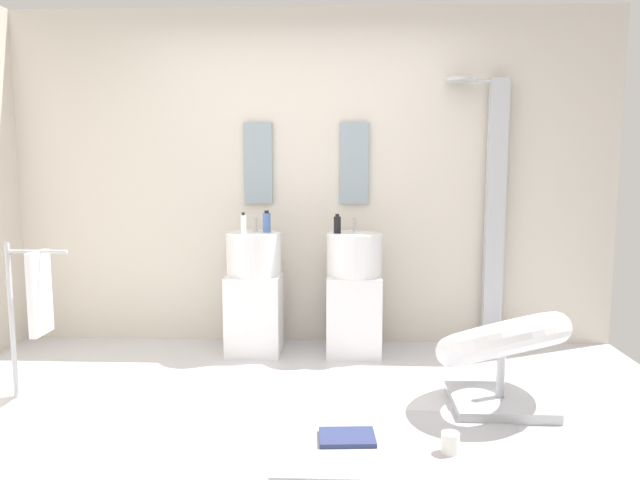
{
  "coord_description": "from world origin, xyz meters",
  "views": [
    {
      "loc": [
        0.29,
        -3.01,
        1.4
      ],
      "look_at": [
        0.15,
        0.55,
        0.95
      ],
      "focal_mm": 33.03,
      "sensor_mm": 36.0,
      "label": 1
    }
  ],
  "objects_px": {
    "pedestal_sink_right": "(354,293)",
    "lounge_chair": "(502,349)",
    "shower_column": "(493,208)",
    "coffee_mug": "(450,443)",
    "magazine_navy": "(347,437)",
    "soap_bottle_blue": "(267,222)",
    "soap_bottle_white": "(243,224)",
    "towel_rack": "(35,296)",
    "pedestal_sink_left": "(254,292)",
    "soap_bottle_black": "(337,224)"
  },
  "relations": [
    {
      "from": "pedestal_sink_right",
      "to": "soap_bottle_blue",
      "type": "relative_size",
      "value": 6.19
    },
    {
      "from": "pedestal_sink_left",
      "to": "coffee_mug",
      "type": "relative_size",
      "value": 10.06
    },
    {
      "from": "pedestal_sink_right",
      "to": "soap_bottle_blue",
      "type": "xyz_separation_m",
      "value": [
        -0.65,
        0.05,
        0.53
      ]
    },
    {
      "from": "pedestal_sink_right",
      "to": "soap_bottle_blue",
      "type": "distance_m",
      "value": 0.84
    },
    {
      "from": "lounge_chair",
      "to": "soap_bottle_white",
      "type": "relative_size",
      "value": 6.81
    },
    {
      "from": "soap_bottle_white",
      "to": "soap_bottle_black",
      "type": "bearing_deg",
      "value": 7.92
    },
    {
      "from": "pedestal_sink_right",
      "to": "coffee_mug",
      "type": "bearing_deg",
      "value": -74.13
    },
    {
      "from": "shower_column",
      "to": "lounge_chair",
      "type": "height_order",
      "value": "shower_column"
    },
    {
      "from": "shower_column",
      "to": "coffee_mug",
      "type": "distance_m",
      "value": 2.16
    },
    {
      "from": "pedestal_sink_right",
      "to": "towel_rack",
      "type": "bearing_deg",
      "value": -153.56
    },
    {
      "from": "towel_rack",
      "to": "soap_bottle_white",
      "type": "xyz_separation_m",
      "value": [
        1.11,
        0.86,
        0.35
      ]
    },
    {
      "from": "coffee_mug",
      "to": "soap_bottle_black",
      "type": "relative_size",
      "value": 0.71
    },
    {
      "from": "pedestal_sink_right",
      "to": "towel_rack",
      "type": "xyz_separation_m",
      "value": [
        -1.91,
        -0.95,
        0.17
      ]
    },
    {
      "from": "lounge_chair",
      "to": "soap_bottle_white",
      "type": "xyz_separation_m",
      "value": [
        -1.64,
        0.88,
        0.63
      ]
    },
    {
      "from": "soap_bottle_blue",
      "to": "shower_column",
      "type": "bearing_deg",
      "value": 6.25
    },
    {
      "from": "lounge_chair",
      "to": "towel_rack",
      "type": "bearing_deg",
      "value": 179.62
    },
    {
      "from": "magazine_navy",
      "to": "soap_bottle_black",
      "type": "height_order",
      "value": "soap_bottle_black"
    },
    {
      "from": "soap_bottle_black",
      "to": "towel_rack",
      "type": "bearing_deg",
      "value": -151.78
    },
    {
      "from": "pedestal_sink_right",
      "to": "soap_bottle_black",
      "type": "relative_size",
      "value": 7.1
    },
    {
      "from": "soap_bottle_blue",
      "to": "pedestal_sink_right",
      "type": "bearing_deg",
      "value": -4.1
    },
    {
      "from": "lounge_chair",
      "to": "towel_rack",
      "type": "relative_size",
      "value": 1.14
    },
    {
      "from": "magazine_navy",
      "to": "soap_bottle_white",
      "type": "relative_size",
      "value": 1.79
    },
    {
      "from": "magazine_navy",
      "to": "soap_bottle_blue",
      "type": "height_order",
      "value": "soap_bottle_blue"
    },
    {
      "from": "soap_bottle_blue",
      "to": "towel_rack",
      "type": "bearing_deg",
      "value": -141.58
    },
    {
      "from": "magazine_navy",
      "to": "soap_bottle_black",
      "type": "xyz_separation_m",
      "value": [
        -0.07,
        1.45,
        0.95
      ]
    },
    {
      "from": "shower_column",
      "to": "lounge_chair",
      "type": "bearing_deg",
      "value": -100.6
    },
    {
      "from": "pedestal_sink_right",
      "to": "soap_bottle_white",
      "type": "distance_m",
      "value": 0.97
    },
    {
      "from": "soap_bottle_black",
      "to": "soap_bottle_white",
      "type": "relative_size",
      "value": 0.89
    },
    {
      "from": "pedestal_sink_left",
      "to": "shower_column",
      "type": "bearing_deg",
      "value": 7.39
    },
    {
      "from": "lounge_chair",
      "to": "coffee_mug",
      "type": "xyz_separation_m",
      "value": [
        -0.39,
        -0.6,
        -0.29
      ]
    },
    {
      "from": "lounge_chair",
      "to": "coffee_mug",
      "type": "relative_size",
      "value": 10.78
    },
    {
      "from": "shower_column",
      "to": "towel_rack",
      "type": "distance_m",
      "value": 3.23
    },
    {
      "from": "towel_rack",
      "to": "soap_bottle_white",
      "type": "height_order",
      "value": "soap_bottle_white"
    },
    {
      "from": "pedestal_sink_left",
      "to": "coffee_mug",
      "type": "bearing_deg",
      "value": -52.68
    },
    {
      "from": "magazine_navy",
      "to": "coffee_mug",
      "type": "relative_size",
      "value": 2.84
    },
    {
      "from": "pedestal_sink_right",
      "to": "coffee_mug",
      "type": "relative_size",
      "value": 10.06
    },
    {
      "from": "pedestal_sink_left",
      "to": "towel_rack",
      "type": "xyz_separation_m",
      "value": [
        -1.16,
        -0.95,
        0.17
      ]
    },
    {
      "from": "towel_rack",
      "to": "soap_bottle_white",
      "type": "relative_size",
      "value": 5.98
    },
    {
      "from": "pedestal_sink_right",
      "to": "coffee_mug",
      "type": "xyz_separation_m",
      "value": [
        0.44,
        -1.56,
        -0.4
      ]
    },
    {
      "from": "coffee_mug",
      "to": "soap_bottle_black",
      "type": "bearing_deg",
      "value": 109.96
    },
    {
      "from": "pedestal_sink_left",
      "to": "lounge_chair",
      "type": "bearing_deg",
      "value": -31.43
    },
    {
      "from": "coffee_mug",
      "to": "soap_bottle_white",
      "type": "distance_m",
      "value": 2.14
    },
    {
      "from": "soap_bottle_black",
      "to": "soap_bottle_white",
      "type": "xyz_separation_m",
      "value": [
        -0.68,
        -0.09,
        0.01
      ]
    },
    {
      "from": "soap_bottle_black",
      "to": "lounge_chair",
      "type": "bearing_deg",
      "value": -45.38
    },
    {
      "from": "lounge_chair",
      "to": "soap_bottle_black",
      "type": "height_order",
      "value": "soap_bottle_black"
    },
    {
      "from": "towel_rack",
      "to": "soap_bottle_white",
      "type": "bearing_deg",
      "value": 38.01
    },
    {
      "from": "coffee_mug",
      "to": "soap_bottle_white",
      "type": "bearing_deg",
      "value": 130.27
    },
    {
      "from": "pedestal_sink_left",
      "to": "soap_bottle_black",
      "type": "relative_size",
      "value": 7.1
    },
    {
      "from": "magazine_navy",
      "to": "soap_bottle_blue",
      "type": "bearing_deg",
      "value": 108.09
    },
    {
      "from": "pedestal_sink_right",
      "to": "lounge_chair",
      "type": "relative_size",
      "value": 0.93
    }
  ]
}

